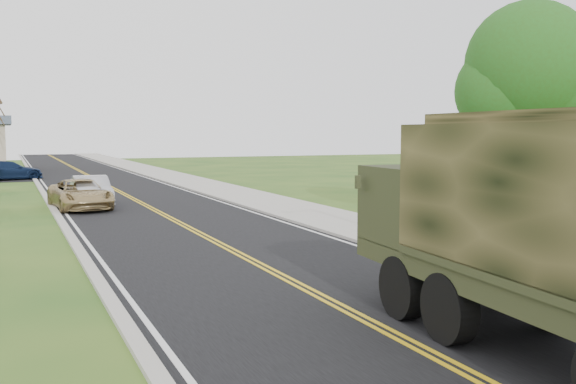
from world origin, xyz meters
TOP-DOWN VIEW (x-y plane):
  - ground at (0.00, 0.00)m, footprint 160.00×160.00m
  - road at (0.00, 40.00)m, footprint 8.00×120.00m
  - curb_right at (4.15, 40.00)m, footprint 0.30×120.00m
  - sidewalk_right at (5.90, 40.00)m, footprint 3.20×120.00m
  - curb_left at (-4.15, 40.00)m, footprint 0.30×120.00m
  - leafy_tree at (11.00, 10.01)m, footprint 4.83×4.50m
  - military_truck at (1.68, -0.07)m, footprint 3.17×7.81m
  - suv_champagne at (-2.98, 22.85)m, footprint 2.70×5.07m
  - sedan_silver at (-2.39, 23.69)m, footprint 1.56×4.39m
  - pickup_navy at (10.82, 12.06)m, footprint 5.22×2.63m
  - lot_car_navy at (-5.93, 43.36)m, footprint 5.28×3.62m

SIDE VIEW (x-z plane):
  - ground at x=0.00m, z-range 0.00..0.00m
  - road at x=0.00m, z-range 0.00..0.01m
  - sidewalk_right at x=5.90m, z-range 0.00..0.10m
  - curb_left at x=-4.15m, z-range 0.00..0.10m
  - curb_right at x=4.15m, z-range 0.00..0.12m
  - suv_champagne at x=-2.98m, z-range 0.00..1.36m
  - lot_car_navy at x=-5.93m, z-range 0.00..1.42m
  - sedan_silver at x=-2.39m, z-range 0.00..1.44m
  - pickup_navy at x=10.82m, z-range 0.00..1.45m
  - military_truck at x=1.68m, z-range 0.28..4.09m
  - leafy_tree at x=11.00m, z-range 1.44..9.54m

